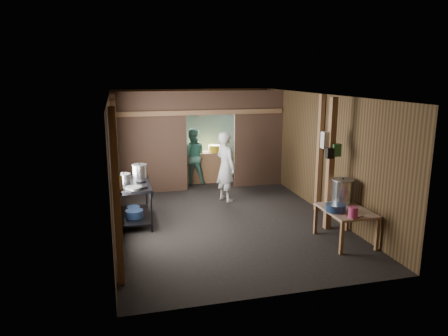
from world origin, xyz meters
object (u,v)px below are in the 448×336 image
object	(u,v)px
stove_pot_large	(140,172)
stock_pot	(342,191)
gas_range	(133,203)
pink_bucket	(353,212)
prep_table	(345,226)
cook	(226,167)
yellow_tub	(214,149)

from	to	relation	value
stove_pot_large	stock_pot	distance (m)	4.18
gas_range	pink_bucket	world-z (taller)	gas_range
prep_table	gas_range	bearing A→B (deg)	151.59
stock_pot	pink_bucket	bearing A→B (deg)	-107.51
stock_pot	prep_table	bearing A→B (deg)	-109.07
prep_table	stove_pot_large	size ratio (longest dim) A/B	3.33
gas_range	stock_pot	xyz separation A→B (m)	(3.85, -1.61, 0.42)
gas_range	cook	distance (m)	2.49
stove_pot_large	cook	world-z (taller)	cook
stove_pot_large	stock_pot	world-z (taller)	stove_pot_large
stove_pot_large	yellow_tub	bearing A→B (deg)	49.07
gas_range	pink_bucket	distance (m)	4.35
pink_bucket	yellow_tub	xyz separation A→B (m)	(-1.19, 5.38, 0.23)
pink_bucket	cook	size ratio (longest dim) A/B	0.11
gas_range	stock_pot	distance (m)	4.19
pink_bucket	gas_range	bearing A→B (deg)	145.78
stock_pot	pink_bucket	world-z (taller)	stock_pot
pink_bucket	cook	distance (m)	3.72
stock_pot	yellow_tub	size ratio (longest dim) A/B	1.39
prep_table	stock_pot	distance (m)	0.67
stove_pot_large	cook	xyz separation A→B (m)	(2.06, 0.65, -0.15)
gas_range	yellow_tub	distance (m)	3.83
prep_table	yellow_tub	xyz separation A→B (m)	(-1.31, 4.95, 0.64)
stove_pot_large	pink_bucket	xyz separation A→B (m)	(3.42, -2.81, -0.27)
prep_table	pink_bucket	distance (m)	0.61
prep_table	pink_bucket	xyz separation A→B (m)	(-0.12, -0.43, 0.41)
prep_table	yellow_tub	bearing A→B (deg)	104.83
pink_bucket	stock_pot	bearing A→B (deg)	72.49
cook	stove_pot_large	bearing A→B (deg)	85.90
gas_range	prep_table	distance (m)	4.22
prep_table	stove_pot_large	world-z (taller)	stove_pot_large
pink_bucket	cook	xyz separation A→B (m)	(-1.35, 3.46, 0.12)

